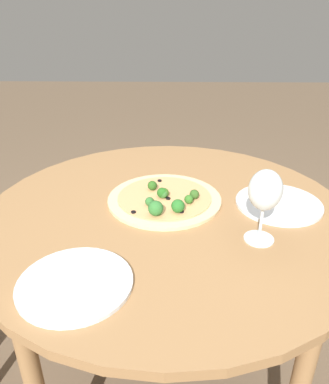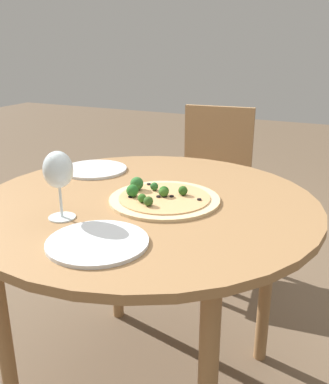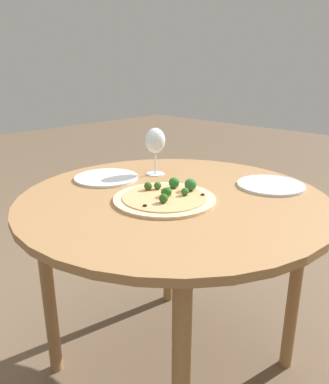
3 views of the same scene
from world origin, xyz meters
name	(u,v)px [view 3 (image 3 of 3)]	position (x,y,z in m)	size (l,w,h in m)	color
ground_plane	(172,366)	(0.00, 0.00, 0.00)	(12.00, 12.00, 0.00)	brown
dining_table	(173,218)	(0.00, 0.00, 0.68)	(1.10, 1.10, 0.76)	olive
pizza	(166,197)	(-0.05, -0.01, 0.77)	(0.35, 0.35, 0.06)	#DBBC89
wine_glass	(155,142)	(0.15, 0.24, 0.90)	(0.08, 0.08, 0.20)	silver
plate_near	(106,178)	(-0.04, 0.34, 0.77)	(0.26, 0.26, 0.01)	silver
plate_far	(271,185)	(0.34, -0.20, 0.77)	(0.25, 0.25, 0.01)	silver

